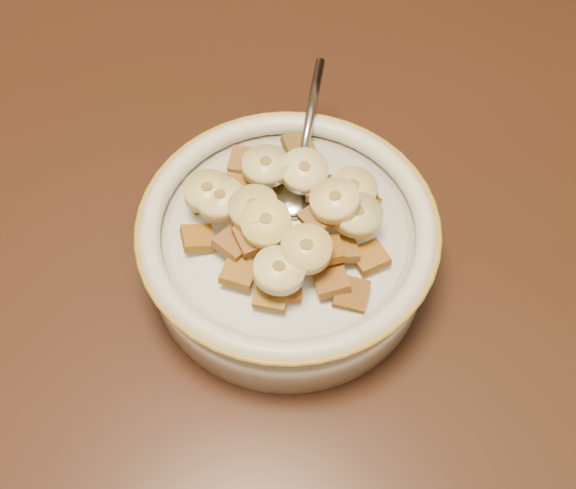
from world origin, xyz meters
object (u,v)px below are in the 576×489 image
(table, at_px, (253,286))
(spoon, at_px, (296,192))
(chair, at_px, (448,1))
(cereal_bowl, at_px, (288,251))

(table, xyz_separation_m, spoon, (0.02, 0.04, 0.07))
(chair, relative_size, spoon, 23.40)
(cereal_bowl, bearing_deg, chair, 85.28)
(chair, relative_size, cereal_bowl, 5.62)
(table, bearing_deg, chair, 83.43)
(table, bearing_deg, spoon, 64.22)
(table, relative_size, chair, 1.33)
(table, distance_m, cereal_bowl, 0.05)
(chair, bearing_deg, spoon, -100.31)
(cereal_bowl, bearing_deg, spoon, 96.64)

